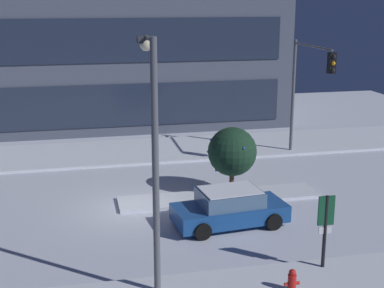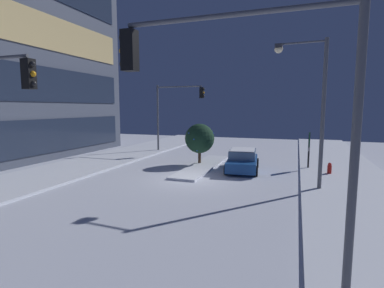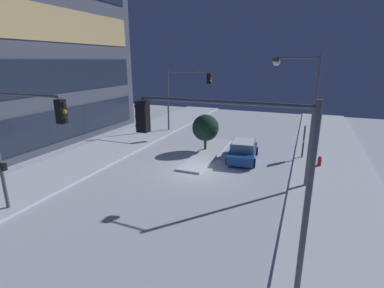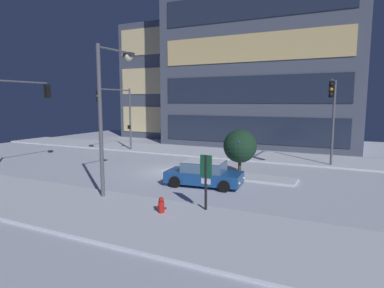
{
  "view_description": "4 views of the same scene",
  "coord_description": "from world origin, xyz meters",
  "px_view_note": "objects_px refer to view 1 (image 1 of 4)",
  "views": [
    {
      "loc": [
        -2.15,
        -21.96,
        8.73
      ],
      "look_at": [
        2.85,
        1.05,
        2.45
      ],
      "focal_mm": 51.51,
      "sensor_mm": 36.0,
      "label": 1
    },
    {
      "loc": [
        -16.36,
        -5.9,
        4.28
      ],
      "look_at": [
        1.08,
        0.29,
        2.03
      ],
      "focal_mm": 27.68,
      "sensor_mm": 36.0,
      "label": 2
    },
    {
      "loc": [
        -17.64,
        -6.75,
        7.45
      ],
      "look_at": [
        0.19,
        0.37,
        1.88
      ],
      "focal_mm": 27.16,
      "sensor_mm": 36.0,
      "label": 3
    },
    {
      "loc": [
        11.17,
        -19.75,
        4.96
      ],
      "look_at": [
        1.41,
        0.41,
        2.02
      ],
      "focal_mm": 30.62,
      "sensor_mm": 36.0,
      "label": 4
    }
  ],
  "objects_px": {
    "street_lamp_arched": "(153,129)",
    "fire_hydrant": "(292,282)",
    "traffic_light_corner_far_right": "(308,79)",
    "parking_info_sign": "(325,224)",
    "car_near": "(230,208)",
    "decorated_tree_median": "(232,152)"
  },
  "relations": [
    {
      "from": "traffic_light_corner_far_right",
      "to": "fire_hydrant",
      "type": "bearing_deg",
      "value": -24.73
    },
    {
      "from": "traffic_light_corner_far_right",
      "to": "parking_info_sign",
      "type": "relative_size",
      "value": 2.48
    },
    {
      "from": "traffic_light_corner_far_right",
      "to": "parking_info_sign",
      "type": "height_order",
      "value": "traffic_light_corner_far_right"
    },
    {
      "from": "traffic_light_corner_far_right",
      "to": "car_near",
      "type": "bearing_deg",
      "value": -40.07
    },
    {
      "from": "street_lamp_arched",
      "to": "decorated_tree_median",
      "type": "distance_m",
      "value": 9.24
    },
    {
      "from": "car_near",
      "to": "fire_hydrant",
      "type": "height_order",
      "value": "car_near"
    },
    {
      "from": "parking_info_sign",
      "to": "traffic_light_corner_far_right",
      "type": "bearing_deg",
      "value": -19.02
    },
    {
      "from": "street_lamp_arched",
      "to": "fire_hydrant",
      "type": "height_order",
      "value": "street_lamp_arched"
    },
    {
      "from": "traffic_light_corner_far_right",
      "to": "decorated_tree_median",
      "type": "height_order",
      "value": "traffic_light_corner_far_right"
    },
    {
      "from": "traffic_light_corner_far_right",
      "to": "fire_hydrant",
      "type": "distance_m",
      "value": 15.02
    },
    {
      "from": "traffic_light_corner_far_right",
      "to": "fire_hydrant",
      "type": "xyz_separation_m",
      "value": [
        -6.04,
        -13.12,
        -4.14
      ]
    },
    {
      "from": "street_lamp_arched",
      "to": "parking_info_sign",
      "type": "distance_m",
      "value": 6.46
    },
    {
      "from": "car_near",
      "to": "street_lamp_arched",
      "type": "bearing_deg",
      "value": -138.08
    },
    {
      "from": "car_near",
      "to": "traffic_light_corner_far_right",
      "type": "distance_m",
      "value": 10.69
    },
    {
      "from": "car_near",
      "to": "traffic_light_corner_far_right",
      "type": "height_order",
      "value": "traffic_light_corner_far_right"
    },
    {
      "from": "traffic_light_corner_far_right",
      "to": "fire_hydrant",
      "type": "relative_size",
      "value": 7.73
    },
    {
      "from": "car_near",
      "to": "parking_info_sign",
      "type": "xyz_separation_m",
      "value": [
        1.96,
        -4.27,
        0.96
      ]
    },
    {
      "from": "traffic_light_corner_far_right",
      "to": "street_lamp_arched",
      "type": "relative_size",
      "value": 0.84
    },
    {
      "from": "street_lamp_arched",
      "to": "fire_hydrant",
      "type": "bearing_deg",
      "value": -108.23
    },
    {
      "from": "traffic_light_corner_far_right",
      "to": "street_lamp_arched",
      "type": "height_order",
      "value": "street_lamp_arched"
    },
    {
      "from": "car_near",
      "to": "fire_hydrant",
      "type": "relative_size",
      "value": 5.56
    },
    {
      "from": "car_near",
      "to": "parking_info_sign",
      "type": "relative_size",
      "value": 1.79
    }
  ]
}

